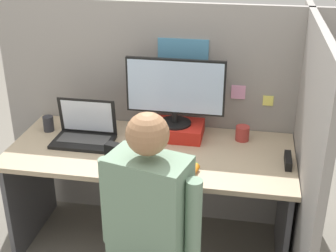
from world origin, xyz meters
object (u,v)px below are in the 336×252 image
monitor (175,90)px  stapler (288,161)px  person (150,239)px  pen_cup (48,124)px  coffee_mug (242,133)px  paper_box (175,130)px  carrot_toy (195,171)px  laptop (84,133)px

monitor → stapler: (0.69, -0.25, -0.28)m
monitor → person: (0.07, -1.06, -0.29)m
monitor → pen_cup: size_ratio=6.10×
monitor → coffee_mug: (0.42, 0.02, -0.26)m
stapler → person: bearing=-127.3°
paper_box → person: bearing=-86.2°
coffee_mug → carrot_toy: bearing=-116.9°
monitor → carrot_toy: bearing=-67.6°
monitor → stapler: size_ratio=3.71×
person → coffee_mug: person is taller
laptop → person: person is taller
paper_box → person: 1.06m
person → pen_cup: size_ratio=13.10×
monitor → laptop: bearing=-162.6°
laptop → monitor: bearing=17.4°
paper_box → pen_cup: bearing=-175.3°
monitor → carrot_toy: 0.56m
laptop → carrot_toy: bearing=-21.2°
paper_box → coffee_mug: bearing=2.8°
person → monitor: bearing=93.8°
coffee_mug → stapler: bearing=-45.3°
carrot_toy → coffee_mug: size_ratio=1.34×
paper_box → coffee_mug: coffee_mug is taller
carrot_toy → pen_cup: (-1.00, 0.38, 0.03)m
monitor → stapler: 0.78m
stapler → paper_box: bearing=160.2°
paper_box → pen_cup: 0.82m
monitor → person: 1.10m
monitor → person: size_ratio=0.47×
paper_box → coffee_mug: (0.42, 0.02, 0.00)m
laptop → pen_cup: (-0.28, 0.10, -0.00)m
laptop → person: bearing=-55.7°
coffee_mug → pen_cup: 1.24m
stapler → pen_cup: bearing=173.2°
monitor → pen_cup: (-0.82, -0.07, -0.26)m
laptop → carrot_toy: size_ratio=2.98×
carrot_toy → pen_cup: bearing=159.3°
laptop → coffee_mug: bearing=11.0°
stapler → pen_cup: 1.51m
paper_box → stapler: paper_box is taller
laptop → carrot_toy: laptop is taller
paper_box → carrot_toy: paper_box is taller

